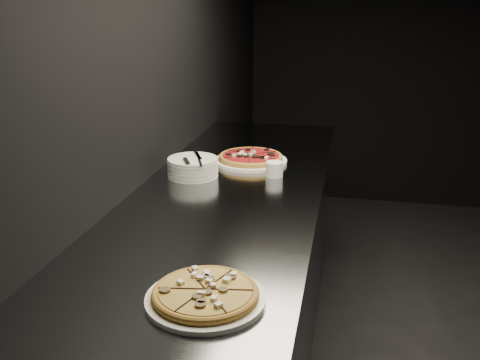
% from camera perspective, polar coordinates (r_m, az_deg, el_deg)
% --- Properties ---
extents(wall_left, '(0.02, 5.00, 2.80)m').
position_cam_1_polar(wall_left, '(2.18, -10.88, 11.83)').
color(wall_left, black).
rests_on(wall_left, floor).
extents(counter, '(0.74, 2.44, 0.92)m').
position_cam_1_polar(counter, '(2.37, -1.00, -11.41)').
color(counter, slate).
rests_on(counter, floor).
extents(pizza_mushroom, '(0.31, 0.31, 0.04)m').
position_cam_1_polar(pizza_mushroom, '(1.38, -3.70, -12.13)').
color(pizza_mushroom, white).
rests_on(pizza_mushroom, counter).
extents(pizza_tomato, '(0.40, 0.40, 0.04)m').
position_cam_1_polar(pizza_tomato, '(2.51, 1.16, 2.33)').
color(pizza_tomato, white).
rests_on(pizza_tomato, counter).
extents(plate_stack, '(0.22, 0.22, 0.08)m').
position_cam_1_polar(plate_stack, '(2.32, -5.06, 1.38)').
color(plate_stack, white).
rests_on(plate_stack, counter).
extents(cutlery, '(0.09, 0.23, 0.01)m').
position_cam_1_polar(cutlery, '(2.29, -5.01, 2.28)').
color(cutlery, silver).
rests_on(cutlery, plate_stack).
extents(ramekin, '(0.07, 0.07, 0.06)m').
position_cam_1_polar(ramekin, '(2.31, 3.69, 1.21)').
color(ramekin, white).
rests_on(ramekin, counter).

